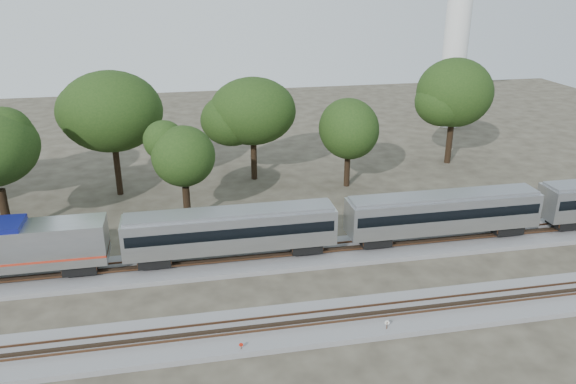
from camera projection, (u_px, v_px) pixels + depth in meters
The scene contains 11 objects.
ground at pixel (223, 304), 41.25m from camera, with size 160.00×160.00×0.00m, color #383328.
track_far at pixel (216, 263), 46.65m from camera, with size 160.00×5.00×0.73m.
track_near at pixel (228, 333), 37.52m from camera, with size 160.00×5.00×0.73m.
switch_stand_red at pixel (241, 347), 35.61m from camera, with size 0.27×0.05×0.86m.
switch_stand_white at pixel (387, 325), 37.60m from camera, with size 0.33×0.11×1.05m.
switch_lever at pixel (349, 334), 37.58m from camera, with size 0.50×0.30×0.30m, color #512D19.
tree_3 at pixel (111, 112), 58.24m from camera, with size 9.38×9.38×13.23m.
tree_4 at pixel (183, 156), 52.20m from camera, with size 6.87×6.87×9.69m.
tree_5 at pixel (253, 111), 63.23m from camera, with size 8.25×8.25×11.63m.
tree_6 at pixel (349, 129), 61.60m from camera, with size 6.82×6.82×9.61m.
tree_7 at pixel (455, 93), 68.53m from camera, with size 9.14×9.14×12.88m.
Camera 1 is at (-2.15, -35.63, 22.76)m, focal length 35.00 mm.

